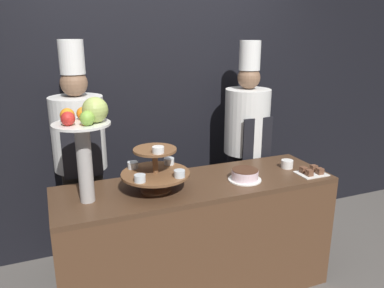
% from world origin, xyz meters
% --- Properties ---
extents(wall_back, '(10.00, 0.06, 2.80)m').
position_xyz_m(wall_back, '(0.00, 1.20, 1.40)').
color(wall_back, black).
rests_on(wall_back, ground_plane).
extents(buffet_counter, '(1.93, 0.59, 0.87)m').
position_xyz_m(buffet_counter, '(0.00, 0.29, 0.44)').
color(buffet_counter, brown).
rests_on(buffet_counter, ground_plane).
extents(tiered_stand, '(0.45, 0.45, 0.33)m').
position_xyz_m(tiered_stand, '(-0.30, 0.27, 1.02)').
color(tiered_stand, brown).
rests_on(tiered_stand, buffet_counter).
extents(fruit_pedestal, '(0.33, 0.33, 0.64)m').
position_xyz_m(fruit_pedestal, '(-0.72, 0.27, 1.31)').
color(fruit_pedestal, '#B2ADA8').
rests_on(fruit_pedestal, buffet_counter).
extents(cake_round, '(0.23, 0.23, 0.08)m').
position_xyz_m(cake_round, '(0.33, 0.21, 0.91)').
color(cake_round, white).
rests_on(cake_round, buffet_counter).
extents(cup_white, '(0.09, 0.09, 0.06)m').
position_xyz_m(cup_white, '(0.75, 0.31, 0.90)').
color(cup_white, white).
rests_on(cup_white, buffet_counter).
extents(cake_square_tray, '(0.21, 0.17, 0.05)m').
position_xyz_m(cake_square_tray, '(0.84, 0.14, 0.89)').
color(cake_square_tray, white).
rests_on(cake_square_tray, buffet_counter).
extents(chef_left, '(0.38, 0.38, 1.82)m').
position_xyz_m(chef_left, '(-0.72, 0.83, 0.99)').
color(chef_left, '#38332D').
rests_on(chef_left, ground_plane).
extents(chef_center_left, '(0.39, 0.39, 1.80)m').
position_xyz_m(chef_center_left, '(0.69, 0.83, 0.98)').
color(chef_center_left, black).
rests_on(chef_center_left, ground_plane).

